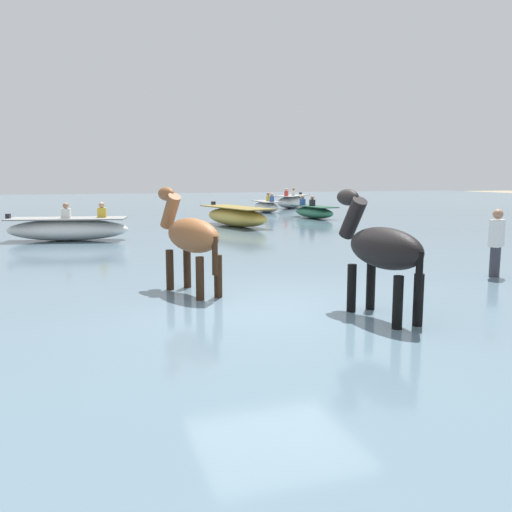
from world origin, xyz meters
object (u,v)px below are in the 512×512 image
boat_distant_east (266,206)px  boat_far_inshore (68,229)px  horse_lead_chestnut (190,238)px  boat_distant_west (292,201)px  horse_trailing_black (381,251)px  boat_far_offshore (314,212)px  boat_near_starboard (236,217)px  person_spectator_far (496,247)px

boat_distant_east → boat_far_inshore: bearing=-133.7°
horse_lead_chestnut → boat_distant_west: bearing=64.2°
horse_lead_chestnut → boat_distant_west: (10.92, 22.61, -0.56)m
boat_distant_west → horse_trailing_black: bearing=-109.1°
horse_lead_chestnut → boat_far_offshore: bearing=58.8°
horse_lead_chestnut → boat_far_inshore: 8.94m
horse_lead_chestnut → boat_distant_west: horse_lead_chestnut is taller
horse_lead_chestnut → boat_distant_east: 21.04m
boat_far_inshore → horse_trailing_black: bearing=-68.5°
horse_lead_chestnut → boat_far_inshore: size_ratio=0.54×
horse_trailing_black → boat_distant_east: bearing=74.9°
boat_far_inshore → boat_far_offshore: size_ratio=1.24×
horse_lead_chestnut → boat_far_inshore: horse_lead_chestnut is taller
boat_near_starboard → boat_far_inshore: (-6.31, -3.06, -0.02)m
boat_far_offshore → boat_distant_east: boat_distant_east is taller
boat_distant_west → boat_far_inshore: 19.11m
boat_distant_west → boat_far_inshore: size_ratio=0.99×
boat_distant_east → person_spectator_far: bearing=-95.9°
boat_far_offshore → boat_near_starboard: bearing=-148.8°
boat_distant_west → boat_distant_east: size_ratio=1.30×
horse_lead_chestnut → boat_distant_east: bearing=67.3°
person_spectator_far → horse_lead_chestnut: bearing=176.2°
boat_distant_east → person_spectator_far: person_spectator_far is taller
boat_far_offshore → boat_distant_east: bearing=98.1°
horse_trailing_black → boat_distant_west: (8.68, 25.06, -0.56)m
horse_trailing_black → person_spectator_far: size_ratio=1.28×
boat_distant_west → boat_far_inshore: bearing=-133.1°
boat_distant_west → boat_near_starboard: bearing=-121.8°
horse_trailing_black → boat_near_starboard: size_ratio=0.49×
person_spectator_far → boat_far_inshore: bearing=132.2°
horse_lead_chestnut → horse_trailing_black: same height
horse_trailing_black → boat_distant_east: 22.63m
boat_far_inshore → horse_lead_chestnut: bearing=-76.1°
boat_near_starboard → boat_distant_east: size_ratio=1.45×
boat_distant_east → boat_distant_west: bearing=49.0°
boat_far_offshore → person_spectator_far: (-2.74, -14.95, 0.29)m
boat_near_starboard → boat_far_offshore: bearing=31.2°
horse_trailing_black → boat_far_inshore: (-4.38, 11.10, -0.59)m
boat_far_inshore → boat_distant_east: 14.86m
horse_lead_chestnut → boat_far_inshore: bearing=103.9°
horse_trailing_black → boat_distant_west: 26.52m
horse_trailing_black → boat_near_starboard: 14.31m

